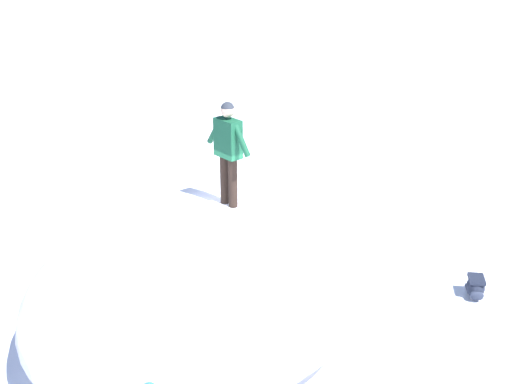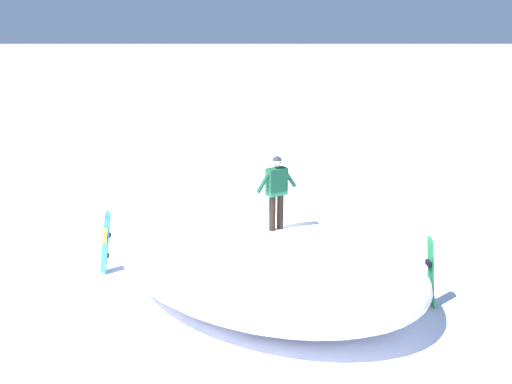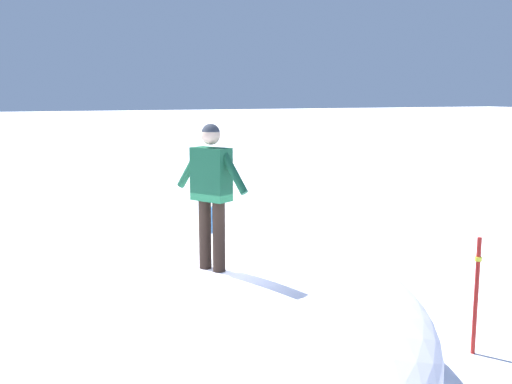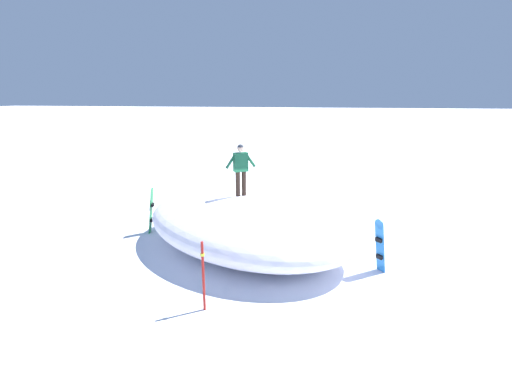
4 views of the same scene
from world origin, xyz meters
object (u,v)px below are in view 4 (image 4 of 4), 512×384
Objects in this scene: snowboarder_standing at (241,166)px; snowboard_primary_upright at (380,245)px; backpack_near at (277,204)px; trail_marker_pole at (203,275)px; snowboard_secondary_upright at (151,210)px.

snowboarder_standing is 4.62m from snowboard_primary_upright.
snowboarder_standing reaches higher than backpack_near.
snowboarder_standing reaches higher than snowboard_primary_upright.
trail_marker_pole is (0.05, 3.78, -1.72)m from snowboarder_standing.
snowboarder_standing reaches higher than trail_marker_pole.
snowboard_primary_upright is 0.95× the size of snowboard_secondary_upright.
trail_marker_pole reaches higher than snowboard_secondary_upright.
snowboard_secondary_upright is at bearing -52.51° from trail_marker_pole.
snowboarder_standing is 0.98× the size of snowboard_secondary_upright.
snowboarder_standing is 2.56× the size of backpack_near.
backpack_near is (-3.98, -3.50, -0.67)m from snowboard_secondary_upright.
trail_marker_pole reaches higher than backpack_near.
snowboarder_standing is at bearing -17.34° from snowboard_primary_upright.
snowboard_primary_upright is at bearing 122.93° from backpack_near.
trail_marker_pole is at bearing 89.22° from snowboarder_standing.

